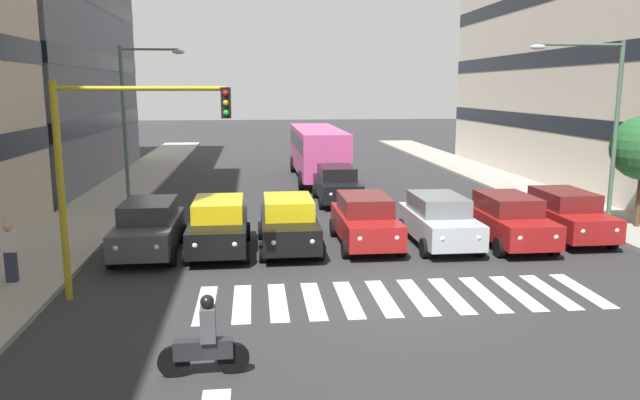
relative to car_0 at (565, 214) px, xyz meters
The scene contains 16 objects.
ground_plane 9.17m from the car_0, 36.71° to the left, with size 180.00×180.00×0.00m, color #2D2D30.
crosswalk_markings 9.17m from the car_0, 36.71° to the left, with size 10.35×2.80×0.01m.
car_0 is the anchor object (origin of this frame).
car_1 2.47m from the car_0, 14.76° to the left, with size 2.02×4.44×1.72m.
car_2 4.78m from the car_0, ahead, with size 2.02×4.44×1.72m.
car_3 7.27m from the car_0, ahead, with size 2.02×4.44×1.72m.
car_4 9.90m from the car_0, ahead, with size 2.02×4.44×1.72m.
car_5 12.19m from the car_0, ahead, with size 2.02×4.44×1.72m.
car_6 14.43m from the car_0, ahead, with size 2.02×4.44×1.72m.
car_row2_0 10.49m from the car_0, 47.06° to the right, with size 2.02×4.44×1.72m.
bus_behind_traffic 16.94m from the car_0, 64.53° to the right, with size 2.78×10.50×3.00m.
motorcycle_with_rider 15.14m from the car_0, 37.70° to the left, with size 1.70×0.37×1.57m.
traffic_light_gantry 15.52m from the car_0, 17.84° to the left, with size 4.31×0.36×5.50m.
street_lamp_left 3.90m from the car_0, 153.37° to the right, with size 3.52×0.28×6.82m.
street_lamp_right 18.54m from the car_0, 26.48° to the right, with size 2.88×0.28×7.00m.
pedestrian_waiting 17.91m from the car_0, 11.24° to the left, with size 0.36×0.24×1.63m.
Camera 1 is at (3.69, 14.55, 5.30)m, focal length 33.95 mm.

